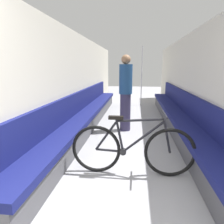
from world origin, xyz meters
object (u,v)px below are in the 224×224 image
bench_seat_row_left (86,116)px  grab_pole_near (142,77)px  bench_seat_row_right (179,119)px  bicycle (132,149)px  passenger_standing (126,92)px

bench_seat_row_left → grab_pole_near: 3.56m
bench_seat_row_right → grab_pole_near: grab_pole_near is taller
bicycle → bench_seat_row_left: bearing=129.8°
bench_seat_row_right → bicycle: 2.38m
bench_seat_row_right → grab_pole_near: 3.38m
bicycle → grab_pole_near: (0.23, 5.30, 0.73)m
passenger_standing → grab_pole_near: bearing=-97.8°
bicycle → bench_seat_row_right: bearing=74.5°
bench_seat_row_left → bicycle: bearing=-61.1°
grab_pole_near → bicycle: bearing=-92.5°
bench_seat_row_left → grab_pole_near: size_ratio=3.07×
bench_seat_row_left → bench_seat_row_right: bearing=0.0°
passenger_standing → bench_seat_row_right: bearing=-175.0°
bench_seat_row_left → bench_seat_row_right: 2.23m
bench_seat_row_left → grab_pole_near: grab_pole_near is taller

